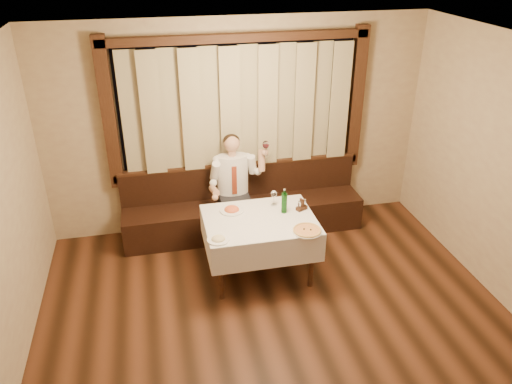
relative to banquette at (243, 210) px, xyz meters
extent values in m
cube|color=black|center=(0.00, -2.72, -0.32)|extent=(5.00, 6.00, 0.01)
cube|color=silver|center=(0.00, -2.72, 2.49)|extent=(5.00, 6.00, 0.01)
cube|color=tan|center=(0.00, 0.28, 1.09)|extent=(5.00, 0.01, 2.80)
cube|color=black|center=(0.00, 0.26, 1.39)|extent=(3.00, 0.02, 1.60)
cube|color=orange|center=(-0.70, 0.25, 1.09)|extent=(0.50, 0.01, 0.40)
cube|color=black|center=(0.00, 0.22, 0.54)|extent=(3.30, 0.12, 0.10)
cube|color=black|center=(0.00, 0.22, 2.24)|extent=(3.30, 0.12, 0.10)
cube|color=black|center=(-1.60, 0.22, 1.39)|extent=(0.16, 0.12, 1.90)
cube|color=black|center=(1.60, 0.22, 1.39)|extent=(0.16, 0.12, 1.90)
cube|color=#8B7F59|center=(0.00, 0.16, 1.39)|extent=(2.90, 0.08, 1.55)
cube|color=black|center=(0.00, -0.04, -0.09)|extent=(3.20, 0.60, 0.45)
cube|color=black|center=(0.00, 0.20, 0.36)|extent=(3.20, 0.12, 0.45)
cube|color=black|center=(0.00, 0.20, 0.61)|extent=(3.20, 0.14, 0.04)
cylinder|color=black|center=(-0.52, -1.39, 0.04)|extent=(0.06, 0.06, 0.71)
cylinder|color=black|center=(0.52, -1.39, 0.04)|extent=(0.06, 0.06, 0.71)
cylinder|color=black|center=(-0.52, -0.65, 0.04)|extent=(0.06, 0.06, 0.71)
cylinder|color=black|center=(0.52, -0.65, 0.04)|extent=(0.06, 0.06, 0.71)
cube|color=black|center=(0.00, -1.02, 0.42)|extent=(1.20, 0.90, 0.04)
cube|color=silver|center=(0.00, -1.02, 0.44)|extent=(1.26, 0.96, 0.01)
cube|color=silver|center=(0.00, -1.50, 0.27)|extent=(1.26, 0.01, 0.35)
cube|color=silver|center=(0.00, -0.54, 0.27)|extent=(1.26, 0.01, 0.35)
cube|color=silver|center=(-0.63, -1.02, 0.27)|extent=(0.01, 0.96, 0.35)
cube|color=silver|center=(0.63, -1.02, 0.27)|extent=(0.01, 0.96, 0.35)
cylinder|color=white|center=(0.44, -1.40, 0.45)|extent=(0.33, 0.33, 0.01)
cylinder|color=#C3501D|center=(0.44, -1.40, 0.46)|extent=(0.30, 0.30, 0.01)
torus|color=tan|center=(0.44, -1.40, 0.46)|extent=(0.31, 0.31, 0.02)
sphere|color=black|center=(0.42, -1.38, 0.47)|extent=(0.02, 0.02, 0.02)
sphere|color=black|center=(0.48, -1.41, 0.47)|extent=(0.02, 0.02, 0.02)
cylinder|color=white|center=(-0.28, -0.77, 0.45)|extent=(0.29, 0.29, 0.02)
ellipsoid|color=#C7471F|center=(-0.28, -0.77, 0.50)|extent=(0.18, 0.18, 0.08)
cylinder|color=white|center=(-0.53, -1.37, 0.45)|extent=(0.24, 0.24, 0.01)
ellipsoid|color=beige|center=(-0.53, -1.37, 0.49)|extent=(0.15, 0.15, 0.07)
cylinder|color=#115114|center=(0.31, -0.94, 0.57)|extent=(0.07, 0.07, 0.25)
cylinder|color=#115114|center=(0.31, -0.94, 0.71)|extent=(0.03, 0.03, 0.06)
cylinder|color=silver|center=(0.31, -0.94, 0.74)|extent=(0.03, 0.03, 0.01)
cylinder|color=white|center=(0.24, -0.74, 0.45)|extent=(0.07, 0.07, 0.01)
cylinder|color=white|center=(0.24, -0.74, 0.50)|extent=(0.01, 0.01, 0.10)
ellipsoid|color=white|center=(0.24, -0.74, 0.60)|extent=(0.07, 0.07, 0.09)
cube|color=black|center=(0.53, -0.92, 0.47)|extent=(0.15, 0.12, 0.04)
cube|color=black|center=(0.53, -0.92, 0.54)|extent=(0.04, 0.07, 0.10)
cylinder|color=white|center=(0.50, -0.94, 0.52)|extent=(0.04, 0.04, 0.08)
cylinder|color=silver|center=(0.50, -0.94, 0.56)|extent=(0.04, 0.04, 0.01)
cylinder|color=white|center=(0.56, -0.91, 0.52)|extent=(0.04, 0.04, 0.08)
cylinder|color=silver|center=(0.56, -0.91, 0.56)|extent=(0.04, 0.04, 0.01)
cube|color=black|center=(-0.13, -0.16, 0.22)|extent=(0.39, 0.44, 0.16)
cube|color=black|center=(-0.24, -0.37, -0.09)|extent=(0.11, 0.12, 0.45)
cube|color=black|center=(-0.03, -0.37, -0.09)|extent=(0.11, 0.12, 0.45)
ellipsoid|color=white|center=(-0.13, -0.01, 0.56)|extent=(0.41, 0.25, 0.53)
cube|color=maroon|center=(-0.13, -0.15, 0.53)|extent=(0.06, 0.01, 0.39)
cylinder|color=tan|center=(-0.13, -0.01, 0.86)|extent=(0.10, 0.10, 0.08)
sphere|color=tan|center=(-0.13, -0.01, 0.99)|extent=(0.20, 0.20, 0.20)
ellipsoid|color=black|center=(-0.13, 0.02, 1.02)|extent=(0.21, 0.21, 0.16)
sphere|color=white|center=(-0.33, -0.01, 0.77)|extent=(0.13, 0.13, 0.13)
sphere|color=white|center=(0.06, -0.01, 0.77)|extent=(0.13, 0.13, 0.13)
sphere|color=tan|center=(-0.43, -0.41, 0.45)|extent=(0.08, 0.08, 0.08)
sphere|color=tan|center=(0.25, -0.18, 0.90)|extent=(0.09, 0.09, 0.09)
cylinder|color=white|center=(0.25, -0.21, 0.94)|extent=(0.01, 0.01, 0.11)
ellipsoid|color=white|center=(0.25, -0.21, 1.02)|extent=(0.08, 0.08, 0.10)
ellipsoid|color=#4C070F|center=(0.25, -0.21, 1.00)|extent=(0.06, 0.06, 0.06)
camera|label=1|loc=(-1.10, -5.81, 3.34)|focal=35.00mm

